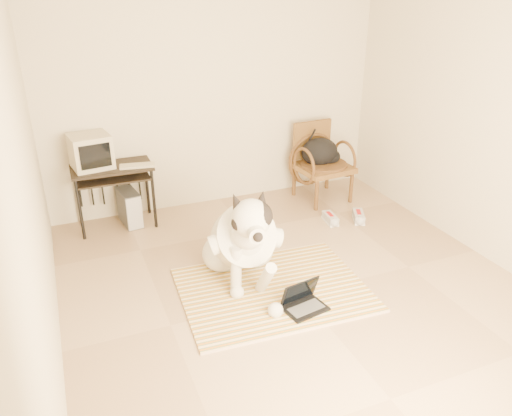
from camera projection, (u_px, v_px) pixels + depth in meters
floor at (300, 293)px, 4.42m from camera, size 4.50×4.50×0.00m
wall_back at (216, 92)px, 5.74m from camera, size 4.50×0.00×4.50m
wall_left at (27, 185)px, 3.16m from camera, size 0.00×4.50×4.50m
wall_right at (502, 122)px, 4.54m from camera, size 0.00×4.50×4.50m
rug at (273, 289)px, 4.46m from camera, size 1.69×1.33×0.02m
dog at (243, 240)px, 4.47m from camera, size 0.68×1.45×1.03m
laptop at (303, 301)px, 4.18m from camera, size 0.39×0.31×0.25m
computer_desk at (113, 175)px, 5.38m from camera, size 0.85×0.48×0.71m
crt_monitor at (91, 151)px, 5.24m from camera, size 0.45×0.43×0.36m
desk_keyboard at (137, 166)px, 5.33m from camera, size 0.38×0.19×0.02m
pc_tower at (129, 207)px, 5.61m from camera, size 0.23×0.44×0.39m
rattan_chair at (321, 162)px, 6.17m from camera, size 0.67×0.65×0.94m
backpack at (321, 153)px, 6.12m from camera, size 0.50×0.38×0.34m
sneaker_left at (330, 219)px, 5.69m from camera, size 0.14×0.28×0.10m
sneaker_right at (358, 217)px, 5.73m from camera, size 0.22×0.31×0.10m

